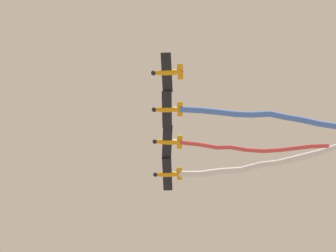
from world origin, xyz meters
name	(u,v)px	position (x,y,z in m)	size (l,w,h in m)	color
airplane_lead	(168,174)	(3.37, 9.81, 73.35)	(4.69, 6.19, 1.53)	orange
smoke_trail_lead	(282,159)	(21.02, 11.20, 73.79)	(32.12, 2.39, 2.30)	white
airplane_left_wing	(167,142)	(4.62, 4.22, 73.65)	(4.72, 6.19, 1.53)	orange
smoke_trail_left_wing	(254,148)	(17.13, 7.49, 72.71)	(21.57, 5.14, 1.96)	#DB4C4C
airplane_right_wing	(167,109)	(5.87, -1.36, 73.35)	(4.70, 6.20, 1.53)	orange
smoke_trail_right_wing	(268,117)	(19.74, 2.46, 72.21)	(24.01, 8.38, 2.87)	#4C75DB
airplane_slot	(167,72)	(7.12, -6.94, 73.65)	(4.68, 6.19, 1.53)	orange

